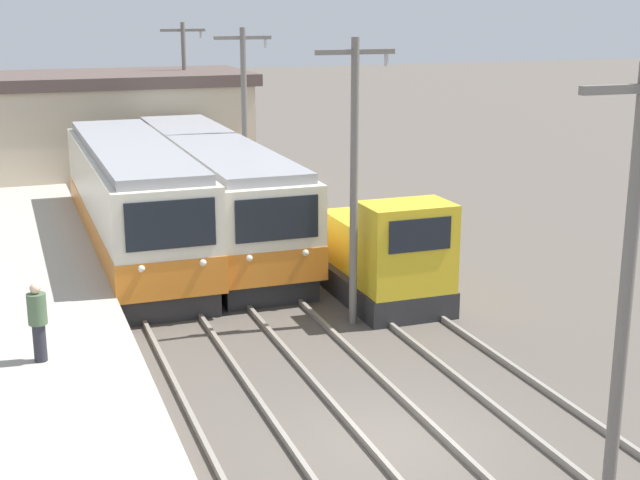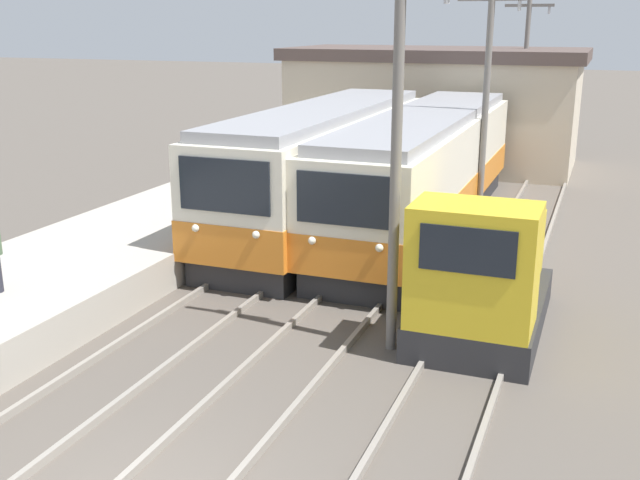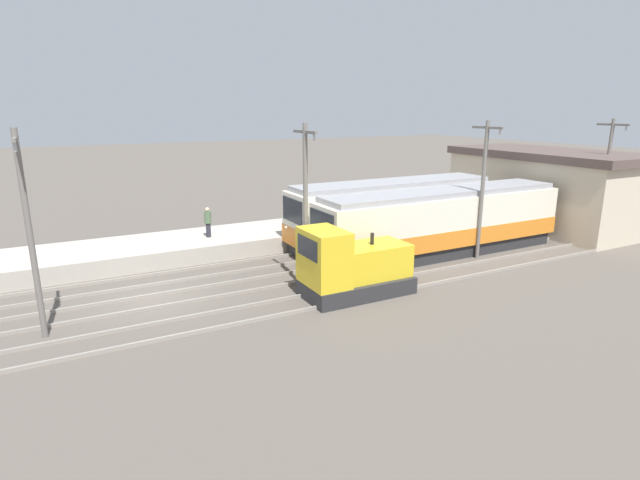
{
  "view_description": "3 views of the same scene",
  "coord_description": "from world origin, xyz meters",
  "px_view_note": "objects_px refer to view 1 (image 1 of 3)",
  "views": [
    {
      "loc": [
        -6.38,
        -13.65,
        7.84
      ],
      "look_at": [
        1.32,
        7.59,
        1.88
      ],
      "focal_mm": 50.0,
      "sensor_mm": 36.0,
      "label": 1
    },
    {
      "loc": [
        5.25,
        -6.89,
        6.15
      ],
      "look_at": [
        -0.67,
        8.49,
        1.32
      ],
      "focal_mm": 42.0,
      "sensor_mm": 36.0,
      "label": 2
    },
    {
      "loc": [
        20.26,
        -2.96,
        7.71
      ],
      "look_at": [
        -0.49,
        8.04,
        1.5
      ],
      "focal_mm": 28.0,
      "sensor_mm": 36.0,
      "label": 3
    }
  ],
  "objects_px": {
    "shunting_locomotive": "(385,258)",
    "catenary_mast_distant": "(185,96)",
    "catenary_mast_near": "(626,297)",
    "commuter_train_left": "(134,207)",
    "catenary_mast_mid": "(354,173)",
    "catenary_mast_far": "(245,123)",
    "person_on_platform": "(38,319)",
    "commuter_train_center": "(213,196)"
  },
  "relations": [
    {
      "from": "shunting_locomotive",
      "to": "catenary_mast_distant",
      "type": "distance_m",
      "value": 19.15
    },
    {
      "from": "catenary_mast_near",
      "to": "catenary_mast_distant",
      "type": "height_order",
      "value": "same"
    },
    {
      "from": "commuter_train_left",
      "to": "catenary_mast_mid",
      "type": "bearing_deg",
      "value": -60.69
    },
    {
      "from": "catenary_mast_near",
      "to": "catenary_mast_mid",
      "type": "xyz_separation_m",
      "value": [
        0.0,
        10.15,
        0.0
      ]
    },
    {
      "from": "catenary_mast_far",
      "to": "person_on_platform",
      "type": "relative_size",
      "value": 4.34
    },
    {
      "from": "commuter_train_left",
      "to": "commuter_train_center",
      "type": "distance_m",
      "value": 3.06
    },
    {
      "from": "catenary_mast_distant",
      "to": "person_on_platform",
      "type": "xyz_separation_m",
      "value": [
        -7.67,
        -22.44,
        -2.11
      ]
    },
    {
      "from": "catenary_mast_distant",
      "to": "person_on_platform",
      "type": "height_order",
      "value": "catenary_mast_distant"
    },
    {
      "from": "commuter_train_center",
      "to": "catenary_mast_near",
      "type": "height_order",
      "value": "catenary_mast_near"
    },
    {
      "from": "shunting_locomotive",
      "to": "catenary_mast_distant",
      "type": "bearing_deg",
      "value": 94.51
    },
    {
      "from": "commuter_train_left",
      "to": "catenary_mast_near",
      "type": "relative_size",
      "value": 1.79
    },
    {
      "from": "catenary_mast_far",
      "to": "commuter_train_left",
      "type": "bearing_deg",
      "value": -150.12
    },
    {
      "from": "commuter_train_center",
      "to": "commuter_train_left",
      "type": "bearing_deg",
      "value": -156.27
    },
    {
      "from": "catenary_mast_mid",
      "to": "catenary_mast_far",
      "type": "height_order",
      "value": "same"
    },
    {
      "from": "catenary_mast_near",
      "to": "catenary_mast_far",
      "type": "relative_size",
      "value": 1.0
    },
    {
      "from": "commuter_train_left",
      "to": "catenary_mast_near",
      "type": "bearing_deg",
      "value": -76.41
    },
    {
      "from": "shunting_locomotive",
      "to": "person_on_platform",
      "type": "xyz_separation_m",
      "value": [
        -9.17,
        -3.54,
        0.58
      ]
    },
    {
      "from": "commuter_train_center",
      "to": "catenary_mast_near",
      "type": "distance_m",
      "value": 19.24
    },
    {
      "from": "catenary_mast_mid",
      "to": "catenary_mast_distant",
      "type": "relative_size",
      "value": 1.0
    },
    {
      "from": "commuter_train_left",
      "to": "shunting_locomotive",
      "type": "distance_m",
      "value": 8.56
    },
    {
      "from": "catenary_mast_distant",
      "to": "catenary_mast_near",
      "type": "bearing_deg",
      "value": -90.0
    },
    {
      "from": "commuter_train_left",
      "to": "catenary_mast_distant",
      "type": "xyz_separation_m",
      "value": [
        4.31,
        12.62,
        2.15
      ]
    },
    {
      "from": "commuter_train_left",
      "to": "catenary_mast_far",
      "type": "height_order",
      "value": "catenary_mast_far"
    },
    {
      "from": "shunting_locomotive",
      "to": "catenary_mast_mid",
      "type": "relative_size",
      "value": 0.66
    },
    {
      "from": "commuter_train_center",
      "to": "catenary_mast_far",
      "type": "distance_m",
      "value": 2.97
    },
    {
      "from": "commuter_train_left",
      "to": "catenary_mast_distant",
      "type": "relative_size",
      "value": 1.79
    },
    {
      "from": "shunting_locomotive",
      "to": "catenary_mast_far",
      "type": "relative_size",
      "value": 0.66
    },
    {
      "from": "commuter_train_center",
      "to": "person_on_platform",
      "type": "relative_size",
      "value": 8.99
    },
    {
      "from": "catenary_mast_mid",
      "to": "catenary_mast_distant",
      "type": "xyz_separation_m",
      "value": [
        0.0,
        20.3,
        0.0
      ]
    },
    {
      "from": "commuter_train_left",
      "to": "catenary_mast_distant",
      "type": "distance_m",
      "value": 13.51
    },
    {
      "from": "commuter_train_left",
      "to": "person_on_platform",
      "type": "distance_m",
      "value": 10.38
    },
    {
      "from": "catenary_mast_mid",
      "to": "catenary_mast_far",
      "type": "relative_size",
      "value": 1.0
    },
    {
      "from": "commuter_train_center",
      "to": "catenary_mast_distant",
      "type": "distance_m",
      "value": 11.71
    },
    {
      "from": "person_on_platform",
      "to": "catenary_mast_far",
      "type": "bearing_deg",
      "value": 58.03
    },
    {
      "from": "catenary_mast_distant",
      "to": "catenary_mast_mid",
      "type": "bearing_deg",
      "value": -90.0
    },
    {
      "from": "commuter_train_left",
      "to": "catenary_mast_distant",
      "type": "bearing_deg",
      "value": 71.16
    },
    {
      "from": "catenary_mast_near",
      "to": "catenary_mast_distant",
      "type": "xyz_separation_m",
      "value": [
        0.0,
        30.45,
        0.0
      ]
    },
    {
      "from": "catenary_mast_distant",
      "to": "commuter_train_center",
      "type": "bearing_deg",
      "value": -97.54
    },
    {
      "from": "shunting_locomotive",
      "to": "catenary_mast_distant",
      "type": "xyz_separation_m",
      "value": [
        -1.49,
        18.9,
        2.68
      ]
    },
    {
      "from": "shunting_locomotive",
      "to": "catenary_mast_mid",
      "type": "xyz_separation_m",
      "value": [
        -1.49,
        -1.4,
        2.68
      ]
    },
    {
      "from": "catenary_mast_near",
      "to": "catenary_mast_far",
      "type": "height_order",
      "value": "same"
    },
    {
      "from": "catenary_mast_mid",
      "to": "person_on_platform",
      "type": "height_order",
      "value": "catenary_mast_mid"
    }
  ]
}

